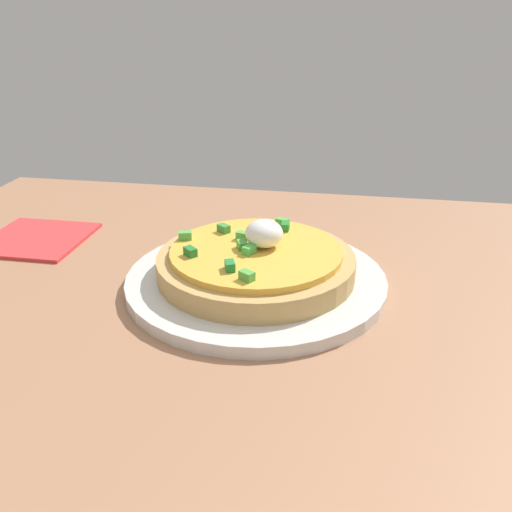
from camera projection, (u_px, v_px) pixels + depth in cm
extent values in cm
cube|color=#A57352|center=(322.00, 355.00, 46.07)|extent=(102.47, 77.57, 3.28)
cylinder|color=silver|center=(256.00, 280.00, 53.80)|extent=(25.31, 25.31, 1.18)
cylinder|color=tan|center=(256.00, 265.00, 53.12)|extent=(19.13, 19.13, 2.12)
cylinder|color=gold|center=(256.00, 252.00, 52.55)|extent=(16.52, 16.52, 0.63)
ellipsoid|color=white|center=(264.00, 233.00, 52.41)|extent=(3.64, 3.64, 2.68)
cube|color=#54AF43|center=(247.00, 276.00, 46.29)|extent=(1.51, 1.37, 0.80)
cube|color=green|center=(267.00, 232.00, 55.34)|extent=(0.95, 1.37, 0.80)
cube|color=#277B2F|center=(190.00, 252.00, 50.82)|extent=(1.49, 1.45, 0.80)
cube|color=#4DB94F|center=(249.00, 250.00, 51.22)|extent=(1.29, 1.50, 0.80)
cube|color=#56B44A|center=(243.00, 236.00, 54.34)|extent=(1.45, 1.12, 0.80)
cube|color=#26842F|center=(285.00, 226.00, 56.68)|extent=(0.82, 1.29, 0.80)
cube|color=#54B24A|center=(282.00, 222.00, 57.74)|extent=(1.48, 1.20, 0.80)
cube|color=green|center=(224.00, 228.00, 56.13)|extent=(1.50, 1.41, 0.80)
cube|color=#52B54B|center=(185.00, 235.00, 54.41)|extent=(1.45, 1.13, 0.80)
cube|color=#24873A|center=(230.00, 266.00, 48.08)|extent=(1.20, 1.48, 0.80)
cube|color=green|center=(242.00, 245.00, 52.25)|extent=(1.26, 1.50, 0.80)
cube|color=#DD3739|center=(37.00, 239.00, 64.40)|extent=(11.32, 11.32, 0.40)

